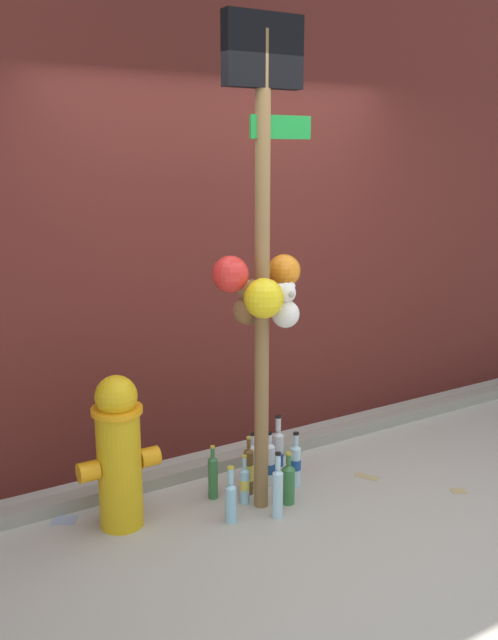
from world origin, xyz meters
name	(u,v)px	position (x,y,z in m)	size (l,w,h in m)	color
ground_plane	(345,531)	(0.00, 0.00, 0.00)	(14.00, 14.00, 0.00)	#ADA899
building_wall	(217,170)	(0.00, 1.43, 1.91)	(10.00, 0.20, 3.82)	#561E19
curb_strip	(249,455)	(0.00, 1.02, 0.04)	(8.00, 0.12, 0.08)	gray
memorial_post	(262,244)	(-0.25, 0.47, 1.54)	(0.59, 0.45, 2.70)	olive
fire_hydrant	(119,451)	(-1.02, 0.70, 0.44)	(0.46, 0.28, 0.87)	gold
bottle_0	(249,470)	(-0.23, 0.64, 0.15)	(0.06, 0.06, 0.37)	brown
bottle_1	(231,500)	(-0.49, 0.41, 0.13)	(0.06, 0.06, 0.33)	#93CCE0
bottle_2	(278,453)	(0.03, 0.73, 0.17)	(0.07, 0.07, 0.42)	silver
bottle_3	(213,476)	(-0.44, 0.70, 0.14)	(0.06, 0.06, 0.34)	#337038
bottle_4	(245,484)	(-0.31, 0.55, 0.12)	(0.06, 0.06, 0.30)	#93CCE0
bottle_5	(278,491)	(-0.23, 0.32, 0.16)	(0.06, 0.06, 0.39)	#B2DBEA
bottle_6	(288,483)	(-0.09, 0.42, 0.13)	(0.08, 0.08, 0.32)	#337038
bottle_7	(253,464)	(-0.15, 0.72, 0.14)	(0.07, 0.07, 0.34)	silver
bottle_8	(269,463)	(-0.06, 0.69, 0.14)	(0.08, 0.08, 0.34)	silver
bottle_9	(296,463)	(0.07, 0.58, 0.15)	(0.07, 0.07, 0.35)	#B2DBEA
litter_0	(366,476)	(0.53, 0.44, 0.00)	(0.16, 0.06, 0.01)	tan
litter_1	(64,520)	(-1.29, 0.90, 0.00)	(0.14, 0.11, 0.01)	#8C99B2
litter_2	(459,491)	(0.89, 0.00, 0.00)	(0.07, 0.09, 0.01)	tan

